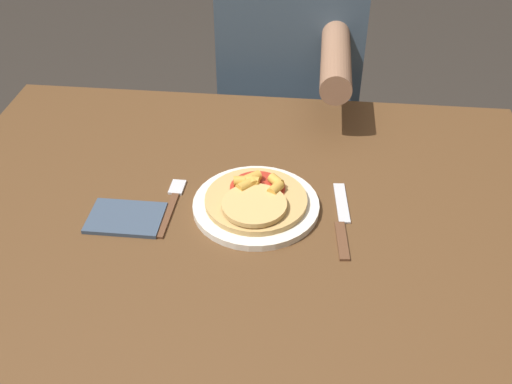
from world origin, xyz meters
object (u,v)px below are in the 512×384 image
object	(u,v)px
knife	(342,221)
dining_table	(237,255)
fork	(172,203)
pizza	(256,199)
person_diner	(291,74)
plate	(256,206)

from	to	relation	value
knife	dining_table	bearing A→B (deg)	-179.91
knife	fork	bearing A→B (deg)	176.94
fork	knife	xyz separation A→B (m)	(0.33, -0.02, 0.00)
dining_table	pizza	distance (m)	0.14
dining_table	fork	xyz separation A→B (m)	(-0.13, 0.02, 0.11)
dining_table	person_diner	xyz separation A→B (m)	(0.07, 0.68, 0.06)
plate	knife	bearing A→B (deg)	-7.75
fork	person_diner	world-z (taller)	person_diner
dining_table	pizza	xyz separation A→B (m)	(0.04, 0.02, 0.13)
pizza	plate	bearing A→B (deg)	84.57
plate	pizza	world-z (taller)	pizza
pizza	fork	bearing A→B (deg)	-178.89
pizza	person_diner	world-z (taller)	person_diner
dining_table	fork	world-z (taller)	fork
dining_table	fork	bearing A→B (deg)	172.09
dining_table	plate	world-z (taller)	plate
plate	person_diner	distance (m)	0.66
fork	pizza	bearing A→B (deg)	1.11
plate	knife	size ratio (longest dim) A/B	1.10
fork	person_diner	bearing A→B (deg)	73.67
knife	pizza	bearing A→B (deg)	172.81
plate	dining_table	bearing A→B (deg)	-147.75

